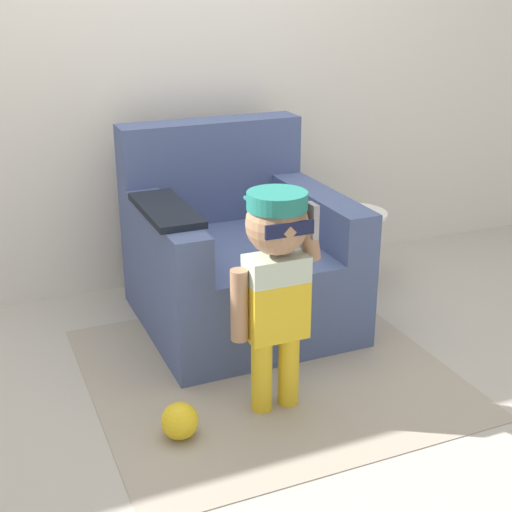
% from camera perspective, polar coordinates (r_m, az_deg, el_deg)
% --- Properties ---
extents(ground_plane, '(10.00, 10.00, 0.00)m').
position_cam_1_polar(ground_plane, '(3.57, -3.35, -5.34)').
color(ground_plane, '#ADA89E').
extents(wall_back, '(10.00, 0.05, 2.60)m').
position_cam_1_polar(wall_back, '(3.81, -7.20, 16.64)').
color(wall_back, silver).
rests_on(wall_back, ground_plane).
extents(armchair, '(0.96, 0.99, 0.94)m').
position_cam_1_polar(armchair, '(3.50, -1.63, -0.05)').
color(armchair, '#475684').
rests_on(armchair, ground_plane).
extents(person_child, '(0.37, 0.27, 0.89)m').
position_cam_1_polar(person_child, '(2.64, 1.60, -1.05)').
color(person_child, gold).
rests_on(person_child, ground_plane).
extents(side_table, '(0.35, 0.35, 0.43)m').
position_cam_1_polar(side_table, '(3.93, 7.77, 1.18)').
color(side_table, white).
rests_on(side_table, ground_plane).
extents(rug, '(1.50, 1.44, 0.01)m').
position_cam_1_polar(rug, '(3.15, 0.89, -9.18)').
color(rug, '#9E9384').
rests_on(rug, ground_plane).
extents(toy_ball, '(0.14, 0.14, 0.14)m').
position_cam_1_polar(toy_ball, '(2.73, -6.12, -12.98)').
color(toy_ball, yellow).
rests_on(toy_ball, ground_plane).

